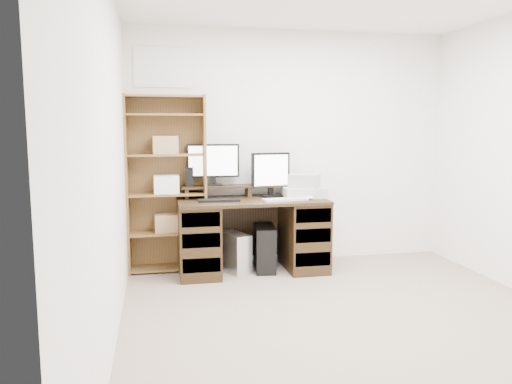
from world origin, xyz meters
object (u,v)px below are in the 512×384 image
object	(u,v)px
monitor_wide	(213,162)
bookshelf	(166,182)
monitor_small	(271,173)
tower_black	(265,248)
desk	(252,234)
tower_silver	(235,252)
printer	(304,192)

from	to	relation	value
monitor_wide	bookshelf	world-z (taller)	bookshelf
monitor_small	tower_black	distance (m)	0.79
tower_black	monitor_wide	bearing A→B (deg)	161.67
tower_black	desk	bearing A→B (deg)	-168.81
desk	monitor_small	xyz separation A→B (m)	(0.23, 0.15, 0.61)
tower_black	tower_silver	bearing A→B (deg)	-175.36
tower_silver	bookshelf	xyz separation A→B (m)	(-0.68, 0.19, 0.72)
printer	tower_black	world-z (taller)	printer
printer	bookshelf	world-z (taller)	bookshelf
desk	monitor_small	world-z (taller)	monitor_small
desk	bookshelf	distance (m)	1.02
monitor_small	tower_silver	distance (m)	0.91
monitor_small	printer	bearing A→B (deg)	-31.52
desk	monitor_wide	world-z (taller)	monitor_wide
desk	tower_silver	bearing A→B (deg)	172.37
printer	tower_silver	size ratio (longest dim) A/B	1.06
desk	tower_black	size ratio (longest dim) A/B	3.10
desk	monitor_small	bearing A→B (deg)	32.72
monitor_small	monitor_wide	bearing A→B (deg)	159.93
monitor_wide	tower_silver	bearing A→B (deg)	-47.55
desk	bookshelf	size ratio (longest dim) A/B	0.83
desk	monitor_wide	bearing A→B (deg)	145.72
tower_silver	tower_black	bearing A→B (deg)	-23.53
printer	tower_black	bearing A→B (deg)	-175.72
desk	tower_black	world-z (taller)	desk
tower_black	bookshelf	distance (m)	1.22
monitor_wide	tower_black	world-z (taller)	monitor_wide
monitor_small	bookshelf	size ratio (longest dim) A/B	0.26
monitor_small	tower_black	xyz separation A→B (m)	(-0.09, -0.14, -0.77)
printer	monitor_small	bearing A→B (deg)	161.65
monitor_wide	monitor_small	distance (m)	0.61
monitor_small	bookshelf	world-z (taller)	bookshelf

